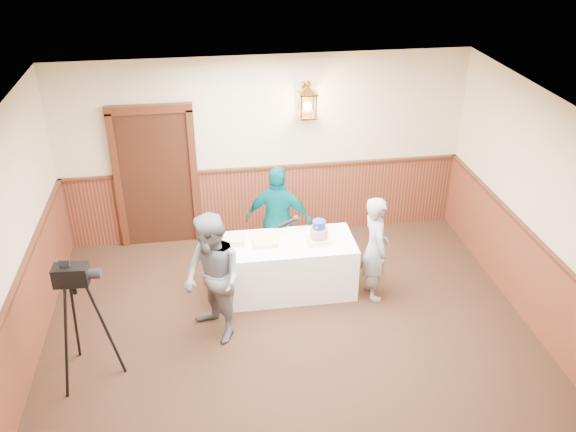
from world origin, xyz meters
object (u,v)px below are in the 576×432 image
at_px(assistant_p, 279,220).
at_px(sheet_cake_green, 233,240).
at_px(tv_camera_rig, 82,328).
at_px(interviewer, 213,279).
at_px(baker, 375,248).
at_px(sheet_cake_yellow, 266,242).
at_px(tiered_cake, 319,233).
at_px(display_table, 286,266).

bearing_deg(assistant_p, sheet_cake_green, 51.13).
height_order(assistant_p, tv_camera_rig, assistant_p).
distance_m(interviewer, baker, 2.16).
height_order(sheet_cake_yellow, baker, baker).
bearing_deg(sheet_cake_green, interviewer, -108.19).
distance_m(sheet_cake_green, assistant_p, 0.79).
relative_size(tiered_cake, sheet_cake_yellow, 0.97).
distance_m(tiered_cake, sheet_cake_green, 1.11).
bearing_deg(baker, display_table, 71.58).
xyz_separation_m(sheet_cake_yellow, interviewer, (-0.71, -0.79, 0.04)).
xyz_separation_m(sheet_cake_green, assistant_p, (0.66, 0.43, -0.00)).
relative_size(tiered_cake, interviewer, 0.19).
height_order(sheet_cake_yellow, interviewer, interviewer).
bearing_deg(tv_camera_rig, tiered_cake, 26.82).
height_order(interviewer, tv_camera_rig, interviewer).
relative_size(display_table, tv_camera_rig, 1.24).
bearing_deg(interviewer, sheet_cake_yellow, 108.46).
relative_size(sheet_cake_yellow, sheet_cake_green, 1.04).
bearing_deg(display_table, interviewer, -140.65).
distance_m(tiered_cake, baker, 0.75).
height_order(sheet_cake_yellow, assistant_p, assistant_p).
distance_m(sheet_cake_yellow, sheet_cake_green, 0.43).
bearing_deg(tiered_cake, baker, -19.29).
height_order(tiered_cake, sheet_cake_yellow, tiered_cake).
distance_m(sheet_cake_yellow, assistant_p, 0.61).
distance_m(tiered_cake, tv_camera_rig, 3.10).
bearing_deg(sheet_cake_yellow, sheet_cake_green, 163.34).
bearing_deg(interviewer, assistant_p, 114.87).
bearing_deg(interviewer, tv_camera_rig, -101.27).
xyz_separation_m(display_table, sheet_cake_green, (-0.67, 0.11, 0.41)).
distance_m(assistant_p, tv_camera_rig, 3.01).
xyz_separation_m(sheet_cake_yellow, sheet_cake_green, (-0.41, 0.12, 0.00)).
relative_size(tiered_cake, sheet_cake_green, 1.01).
relative_size(tiered_cake, tv_camera_rig, 0.21).
height_order(display_table, assistant_p, assistant_p).
height_order(tiered_cake, tv_camera_rig, tv_camera_rig).
bearing_deg(tv_camera_rig, sheet_cake_green, 41.88).
relative_size(sheet_cake_green, baker, 0.21).
bearing_deg(baker, tiered_cake, 66.11).
xyz_separation_m(tiered_cake, interviewer, (-1.40, -0.76, -0.05)).
relative_size(display_table, assistant_p, 1.15).
bearing_deg(assistant_p, baker, 162.01).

